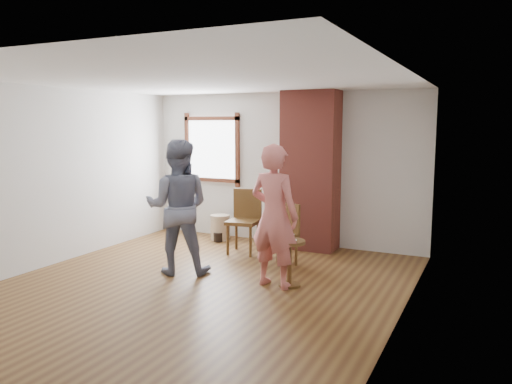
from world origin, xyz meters
TOP-DOWN VIEW (x-y plane):
  - ground at (0.00, 0.00)m, footprint 5.50×5.50m
  - room_shell at (-0.06, 0.61)m, footprint 5.04×5.52m
  - brick_chimney at (0.60, 2.50)m, footprint 0.90×0.50m
  - stoneware_crock at (-1.06, 2.40)m, footprint 0.46×0.46m
  - dark_pot at (-1.02, 2.25)m, footprint 0.20×0.20m
  - dining_chair_left at (-0.27, 1.83)m, footprint 0.53×0.53m
  - dining_chair_right at (0.59, 1.38)m, footprint 0.52×0.52m
  - side_table at (1.03, 0.53)m, footprint 0.40×0.40m
  - cake_plate at (1.03, 0.53)m, footprint 0.18×0.18m
  - cake_slice at (1.04, 0.53)m, footprint 0.08×0.07m
  - man at (-0.58, 0.41)m, footprint 1.11×1.01m
  - person_pink at (0.85, 0.44)m, footprint 0.72×0.53m

SIDE VIEW (x-z plane):
  - ground at x=0.00m, z-range 0.00..0.00m
  - dark_pot at x=-1.02m, z-range 0.00..0.16m
  - stoneware_crock at x=-1.06m, z-range 0.00..0.45m
  - side_table at x=1.03m, z-range 0.10..0.70m
  - dining_chair_right at x=0.59m, z-range 0.06..0.96m
  - dining_chair_left at x=-0.27m, z-range 0.06..1.08m
  - cake_plate at x=1.03m, z-range 0.60..0.61m
  - cake_slice at x=1.04m, z-range 0.61..0.67m
  - person_pink at x=0.85m, z-range 0.00..1.82m
  - man at x=-0.58m, z-range 0.00..1.86m
  - brick_chimney at x=0.60m, z-range 0.00..2.60m
  - room_shell at x=-0.06m, z-range 0.50..3.12m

